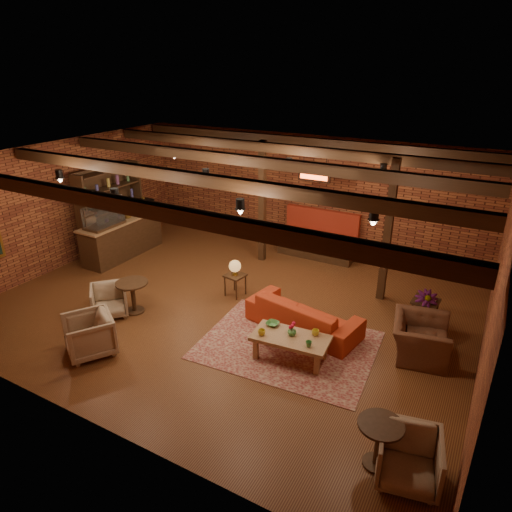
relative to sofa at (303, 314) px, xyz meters
The scene contains 28 objects.
floor 1.82m from the sofa, behind, with size 10.00×10.00×0.00m, color #421F10.
ceiling 3.37m from the sofa, behind, with size 10.00×8.00×0.02m, color black.
wall_back 4.62m from the sofa, 113.62° to the left, with size 10.00×0.02×3.20m, color maroon.
wall_front 4.49m from the sofa, 114.43° to the right, with size 10.00×0.02×3.20m, color maroon.
wall_left 6.90m from the sofa, behind, with size 0.02×8.00×3.20m, color maroon.
wall_right 3.46m from the sofa, ahead, with size 0.02×8.00×3.20m, color maroon.
ceiling_beams 3.27m from the sofa, behind, with size 9.80×6.40×0.22m, color #2F1E0F, non-canonical shape.
ceiling_pipe 3.51m from the sofa, 136.77° to the left, with size 0.12×0.12×9.60m, color black.
post_left 3.80m from the sofa, 131.68° to the left, with size 0.16×0.16×3.20m, color #2F1E0F.
post_right 2.63m from the sofa, 63.88° to the left, with size 0.16×0.16×3.20m, color #2F1E0F.
service_counter 6.00m from the sofa, 169.64° to the left, with size 0.80×2.50×1.60m, color #2F1E0F, non-canonical shape.
plant_counter 5.99m from the sofa, 167.56° to the left, with size 0.35×0.39×0.30m, color #337F33.
shelving_hutch 6.45m from the sofa, 169.40° to the left, with size 0.52×2.00×2.40m, color #2F1E0F, non-canonical shape.
banquette 3.82m from the sofa, 108.06° to the left, with size 2.10×0.70×1.00m, color #9D2B1A, non-canonical shape.
service_sign 3.94m from the sofa, 110.42° to the left, with size 0.86×0.06×0.30m, color #FB4E19.
ceiling_spotlights 3.09m from the sofa, behind, with size 6.40×4.40×0.28m, color black, non-canonical shape.
rug 0.75m from the sofa, 91.77° to the right, with size 3.21×2.45×0.01m, color maroon.
sofa is the anchor object (origin of this frame).
coffee_table 1.04m from the sofa, 79.92° to the right, with size 1.43×0.80×0.72m.
side_table_lamp 2.06m from the sofa, 163.52° to the left, with size 0.47×0.47×0.87m.
round_table_left 3.65m from the sofa, 161.98° to the right, with size 0.68×0.68×0.71m.
armchair_a 4.10m from the sofa, 159.07° to the right, with size 0.71×0.67×0.74m, color beige.
armchair_b 4.09m from the sofa, 139.59° to the right, with size 0.82×0.77×0.84m, color beige.
armchair_right 2.23m from the sofa, ahead, with size 1.12×0.72×0.98m, color brown.
side_table_book 2.50m from the sofa, 33.30° to the left, with size 0.54×0.54×0.58m.
round_table_right 3.43m from the sofa, 49.74° to the right, with size 0.60×0.60×0.71m.
armchair_far 3.73m from the sofa, 45.47° to the right, with size 0.77×0.72×0.79m, color beige.
plant_tall 2.57m from the sofa, 29.76° to the left, with size 1.38×1.38×2.47m, color #4C7F4C.
Camera 1 is at (4.78, -7.44, 5.03)m, focal length 32.00 mm.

